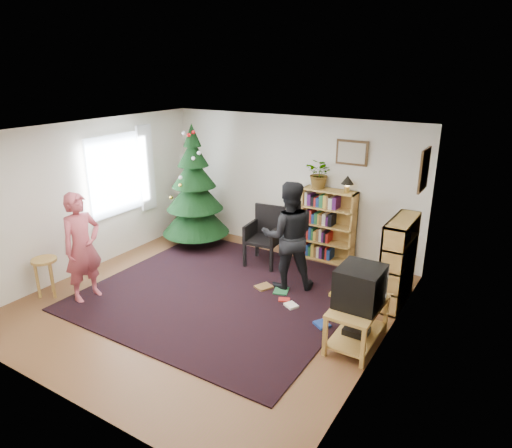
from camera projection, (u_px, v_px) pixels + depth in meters
The scene contains 23 objects.
floor at pixel (211, 301), 6.81m from camera, with size 5.00×5.00×0.00m, color brown.
ceiling at pixel (205, 132), 5.99m from camera, with size 5.00×5.00×0.00m, color white.
wall_back at pixel (290, 184), 8.41m from camera, with size 5.00×0.02×2.50m, color silver.
wall_front at pixel (50, 294), 4.39m from camera, with size 5.00×0.02×2.50m, color silver.
wall_left at pixel (89, 196), 7.63m from camera, with size 0.02×5.00×2.50m, color silver.
wall_right at pixel (384, 259), 5.17m from camera, with size 0.02×5.00×2.50m, color silver.
rug at pixel (223, 292), 7.05m from camera, with size 3.80×3.60×0.02m, color black.
window_pane at pixel (116, 175), 8.02m from camera, with size 0.04×1.20×1.40m, color silver.
curtain at pixel (146, 168), 8.56m from camera, with size 0.06×0.35×1.60m, color silver.
picture_back at pixel (352, 153), 7.59m from camera, with size 0.55×0.03×0.42m.
picture_right at pixel (424, 170), 6.35m from camera, with size 0.03×0.50×0.60m.
christmas_tree at pixel (195, 196), 8.66m from camera, with size 1.29×1.29×2.34m.
bookshelf_back at pixel (328, 225), 8.05m from camera, with size 0.95×0.30×1.30m.
bookshelf_right at pixel (398, 261), 6.57m from camera, with size 0.30×0.95×1.30m.
tv_stand at pixel (357, 320), 5.68m from camera, with size 0.53×0.96×0.55m.
crt_tv at pixel (360, 286), 5.52m from camera, with size 0.53×0.57×0.50m.
armchair at pixel (267, 233), 7.96m from camera, with size 0.62×0.62×1.03m.
stool at pixel (45, 267), 6.81m from camera, with size 0.37×0.37×0.61m.
person_standing at pixel (82, 247), 6.64m from camera, with size 0.60×0.39×1.65m, color #AE454E.
person_by_chair at pixel (289, 236), 6.98m from camera, with size 0.83×0.65×1.72m, color black.
potted_plant at pixel (320, 174), 7.86m from camera, with size 0.47×0.41×0.52m, color gray.
table_lamp at pixel (347, 181), 7.63m from camera, with size 0.22×0.22×0.29m.
floor_clutter at pixel (296, 299), 6.78m from camera, with size 1.43×1.11×0.08m.
Camera 1 is at (3.74, -4.80, 3.34)m, focal length 32.00 mm.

